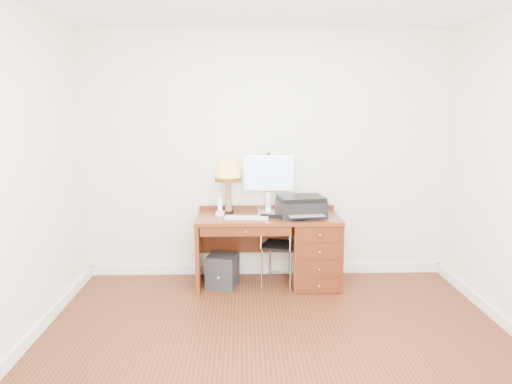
{
  "coord_description": "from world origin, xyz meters",
  "views": [
    {
      "loc": [
        -0.27,
        -3.72,
        1.9
      ],
      "look_at": [
        -0.13,
        1.2,
        1.04
      ],
      "focal_mm": 35.0,
      "sensor_mm": 36.0,
      "label": 1
    }
  ],
  "objects_px": {
    "leg_lamp": "(228,173)",
    "chair": "(281,241)",
    "equipment_box": "(223,271)",
    "monitor": "(268,176)",
    "desk": "(298,246)",
    "phone": "(220,210)",
    "printer": "(301,206)"
  },
  "relations": [
    {
      "from": "monitor",
      "to": "chair",
      "type": "xyz_separation_m",
      "value": [
        0.12,
        -0.25,
        -0.66
      ]
    },
    {
      "from": "printer",
      "to": "leg_lamp",
      "type": "xyz_separation_m",
      "value": [
        -0.77,
        0.19,
        0.33
      ]
    },
    {
      "from": "desk",
      "to": "printer",
      "type": "distance_m",
      "value": 0.44
    },
    {
      "from": "desk",
      "to": "monitor",
      "type": "relative_size",
      "value": 2.42
    },
    {
      "from": "leg_lamp",
      "to": "chair",
      "type": "height_order",
      "value": "leg_lamp"
    },
    {
      "from": "equipment_box",
      "to": "phone",
      "type": "bearing_deg",
      "value": 115.75
    },
    {
      "from": "chair",
      "to": "printer",
      "type": "bearing_deg",
      "value": 17.1
    },
    {
      "from": "desk",
      "to": "equipment_box",
      "type": "xyz_separation_m",
      "value": [
        -0.81,
        -0.07,
        -0.24
      ]
    },
    {
      "from": "monitor",
      "to": "equipment_box",
      "type": "distance_m",
      "value": 1.13
    },
    {
      "from": "monitor",
      "to": "phone",
      "type": "distance_m",
      "value": 0.65
    },
    {
      "from": "printer",
      "to": "phone",
      "type": "bearing_deg",
      "value": 166.15
    },
    {
      "from": "desk",
      "to": "phone",
      "type": "distance_m",
      "value": 0.92
    },
    {
      "from": "phone",
      "to": "chair",
      "type": "distance_m",
      "value": 0.72
    },
    {
      "from": "printer",
      "to": "desk",
      "type": "bearing_deg",
      "value": 113.71
    },
    {
      "from": "leg_lamp",
      "to": "phone",
      "type": "relative_size",
      "value": 3.12
    },
    {
      "from": "desk",
      "to": "chair",
      "type": "distance_m",
      "value": 0.2
    },
    {
      "from": "chair",
      "to": "equipment_box",
      "type": "relative_size",
      "value": 2.28
    },
    {
      "from": "desk",
      "to": "chair",
      "type": "xyz_separation_m",
      "value": [
        -0.19,
        -0.02,
        0.06
      ]
    },
    {
      "from": "monitor",
      "to": "leg_lamp",
      "type": "relative_size",
      "value": 1.06
    },
    {
      "from": "desk",
      "to": "phone",
      "type": "bearing_deg",
      "value": 177.02
    },
    {
      "from": "leg_lamp",
      "to": "printer",
      "type": "bearing_deg",
      "value": -14.21
    },
    {
      "from": "desk",
      "to": "equipment_box",
      "type": "height_order",
      "value": "desk"
    },
    {
      "from": "monitor",
      "to": "equipment_box",
      "type": "relative_size",
      "value": 1.8
    },
    {
      "from": "printer",
      "to": "equipment_box",
      "type": "bearing_deg",
      "value": 173.91
    },
    {
      "from": "monitor",
      "to": "desk",
      "type": "bearing_deg",
      "value": -34.67
    },
    {
      "from": "phone",
      "to": "chair",
      "type": "relative_size",
      "value": 0.24
    },
    {
      "from": "desk",
      "to": "monitor",
      "type": "xyz_separation_m",
      "value": [
        -0.31,
        0.23,
        0.73
      ]
    },
    {
      "from": "desk",
      "to": "printer",
      "type": "bearing_deg",
      "value": -57.44
    },
    {
      "from": "desk",
      "to": "equipment_box",
      "type": "relative_size",
      "value": 4.34
    },
    {
      "from": "monitor",
      "to": "printer",
      "type": "distance_m",
      "value": 0.51
    },
    {
      "from": "equipment_box",
      "to": "leg_lamp",
      "type": "bearing_deg",
      "value": 89.69
    },
    {
      "from": "printer",
      "to": "leg_lamp",
      "type": "height_order",
      "value": "leg_lamp"
    }
  ]
}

